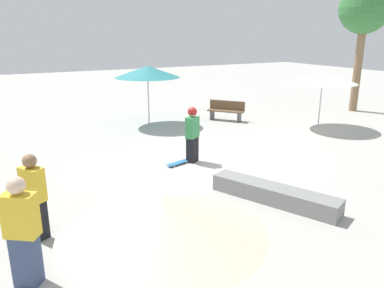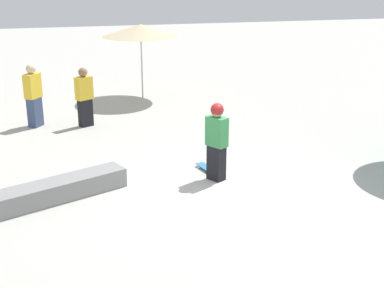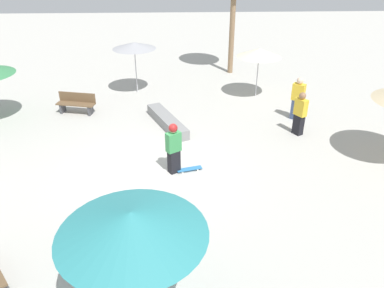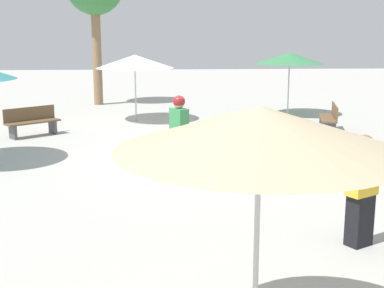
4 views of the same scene
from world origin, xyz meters
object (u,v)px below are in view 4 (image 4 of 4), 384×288
(concrete_ledge, at_px, (320,155))
(shade_umbrella_tan, at_px, (260,129))
(skateboard, at_px, (182,171))
(bystander_far, at_px, (362,191))
(bench_near, at_px, (32,122))
(shade_umbrella_white, at_px, (135,61))
(shade_umbrella_green, at_px, (290,58))
(bench_far, at_px, (330,118))
(skater_main, at_px, (179,129))

(concrete_ledge, xyz_separation_m, shade_umbrella_tan, (7.65, -2.93, 2.07))
(skateboard, bearing_deg, bystander_far, 15.31)
(concrete_ledge, bearing_deg, bench_near, -116.11)
(shade_umbrella_white, height_order, bystander_far, shade_umbrella_white)
(shade_umbrella_white, height_order, shade_umbrella_tan, shade_umbrella_tan)
(skateboard, relative_size, concrete_ledge, 0.28)
(shade_umbrella_green, relative_size, bystander_far, 1.50)
(skateboard, bearing_deg, bench_far, 119.10)
(shade_umbrella_white, distance_m, shade_umbrella_tan, 13.97)
(skater_main, bearing_deg, concrete_ledge, 62.59)
(shade_umbrella_tan, height_order, bystander_far, shade_umbrella_tan)
(shade_umbrella_green, bearing_deg, skater_main, -30.04)
(bench_near, height_order, shade_umbrella_green, shade_umbrella_green)
(concrete_ledge, distance_m, shade_umbrella_tan, 8.45)
(bench_far, xyz_separation_m, shade_umbrella_white, (-2.43, -6.00, 1.60))
(concrete_ledge, xyz_separation_m, shade_umbrella_green, (-7.06, 0.90, 1.88))
(skater_main, height_order, shade_umbrella_white, shade_umbrella_white)
(bench_near, bearing_deg, shade_umbrella_green, 163.19)
(shade_umbrella_white, xyz_separation_m, bystander_far, (11.11, 3.69, -1.21))
(concrete_ledge, distance_m, bench_near, 8.38)
(shade_umbrella_green, bearing_deg, skateboard, -28.27)
(bench_near, xyz_separation_m, shade_umbrella_green, (-3.37, 8.43, 1.65))
(bench_near, distance_m, shade_umbrella_green, 9.23)
(shade_umbrella_tan, bearing_deg, skater_main, -176.79)
(shade_umbrella_green, bearing_deg, bench_near, -68.20)
(shade_umbrella_green, distance_m, shade_umbrella_tan, 15.20)
(shade_umbrella_tan, xyz_separation_m, bystander_far, (-2.77, 2.03, -1.44))
(skater_main, relative_size, skateboard, 2.01)
(skateboard, xyz_separation_m, bench_near, (-4.44, -4.23, 0.37))
(bench_near, height_order, shade_umbrella_tan, shade_umbrella_tan)
(skater_main, xyz_separation_m, bench_far, (-4.07, 4.76, -0.47))
(shade_umbrella_green, height_order, bystander_far, shade_umbrella_green)
(skateboard, xyz_separation_m, concrete_ledge, (-0.75, 3.30, 0.13))
(bench_near, distance_m, bystander_far, 10.84)
(concrete_ledge, height_order, shade_umbrella_tan, shade_umbrella_tan)
(concrete_ledge, bearing_deg, shade_umbrella_tan, -20.94)
(skater_main, xyz_separation_m, shade_umbrella_white, (-6.50, -1.25, 1.14))
(skater_main, distance_m, skateboard, 0.96)
(shade_umbrella_white, bearing_deg, skateboard, 10.45)
(skateboard, xyz_separation_m, bench_far, (-4.55, 4.72, 0.37))
(shade_umbrella_white, height_order, shade_umbrella_green, shade_umbrella_green)
(shade_umbrella_white, bearing_deg, bystander_far, 18.36)
(shade_umbrella_white, distance_m, shade_umbrella_green, 5.55)
(bystander_far, bearing_deg, shade_umbrella_white, -101.77)
(bench_far, bearing_deg, bystander_far, 177.89)
(shade_umbrella_white, relative_size, shade_umbrella_green, 1.07)
(skater_main, xyz_separation_m, shade_umbrella_tan, (7.37, 0.41, 1.37))
(skateboard, height_order, concrete_ledge, concrete_ledge)
(skateboard, height_order, bystander_far, bystander_far)
(skater_main, distance_m, bystander_far, 5.21)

